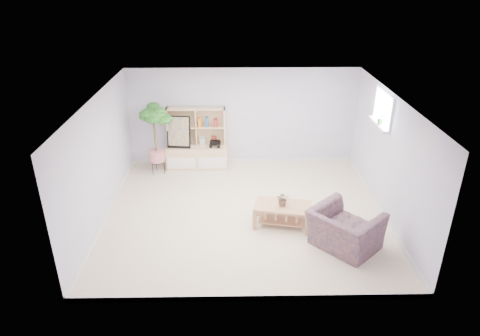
{
  "coord_description": "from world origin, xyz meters",
  "views": [
    {
      "loc": [
        -0.23,
        -7.41,
        4.53
      ],
      "look_at": [
        -0.1,
        0.31,
        0.87
      ],
      "focal_mm": 32.0,
      "sensor_mm": 36.0,
      "label": 1
    }
  ],
  "objects_px": {
    "storage_unit": "(197,139)",
    "floor_tree": "(155,140)",
    "coffee_table": "(282,215)",
    "armchair": "(345,227)"
  },
  "relations": [
    {
      "from": "storage_unit",
      "to": "armchair",
      "type": "relative_size",
      "value": 1.35
    },
    {
      "from": "storage_unit",
      "to": "floor_tree",
      "type": "bearing_deg",
      "value": -160.48
    },
    {
      "from": "storage_unit",
      "to": "armchair",
      "type": "distance_m",
      "value": 4.43
    },
    {
      "from": "armchair",
      "to": "floor_tree",
      "type": "bearing_deg",
      "value": 7.81
    },
    {
      "from": "coffee_table",
      "to": "storage_unit",
      "type": "bearing_deg",
      "value": 136.54
    },
    {
      "from": "storage_unit",
      "to": "floor_tree",
      "type": "relative_size",
      "value": 0.88
    },
    {
      "from": "coffee_table",
      "to": "floor_tree",
      "type": "height_order",
      "value": "floor_tree"
    },
    {
      "from": "floor_tree",
      "to": "armchair",
      "type": "distance_m",
      "value": 4.87
    },
    {
      "from": "coffee_table",
      "to": "floor_tree",
      "type": "bearing_deg",
      "value": 151.9
    },
    {
      "from": "coffee_table",
      "to": "armchair",
      "type": "bearing_deg",
      "value": -24.06
    }
  ]
}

